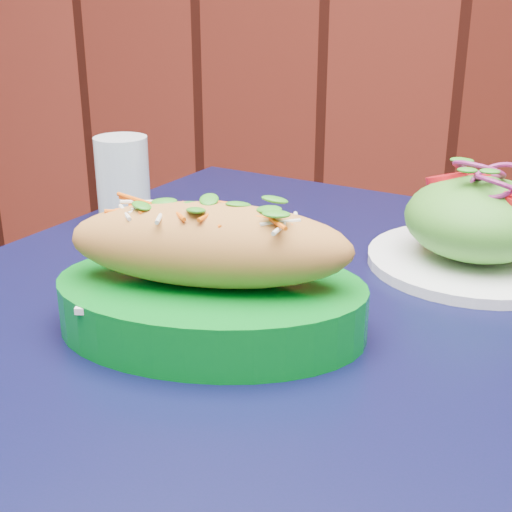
# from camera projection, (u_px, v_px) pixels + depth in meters

# --- Properties ---
(cafe_table) EXTENTS (0.99, 0.99, 0.75)m
(cafe_table) POSITION_uv_depth(u_px,v_px,m) (314.00, 368.00, 0.78)
(cafe_table) COLOR black
(cafe_table) RESTS_ON ground
(banh_mi_basket) EXTENTS (0.30, 0.21, 0.13)m
(banh_mi_basket) POSITION_uv_depth(u_px,v_px,m) (210.00, 280.00, 0.65)
(banh_mi_basket) COLOR #027419
(banh_mi_basket) RESTS_ON cafe_table
(salad_plate) EXTENTS (0.24, 0.24, 0.12)m
(salad_plate) POSITION_uv_depth(u_px,v_px,m) (478.00, 226.00, 0.80)
(salad_plate) COLOR white
(salad_plate) RESTS_ON cafe_table
(water_glass) EXTENTS (0.07, 0.07, 0.11)m
(water_glass) POSITION_uv_depth(u_px,v_px,m) (123.00, 180.00, 0.96)
(water_glass) COLOR silver
(water_glass) RESTS_ON cafe_table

